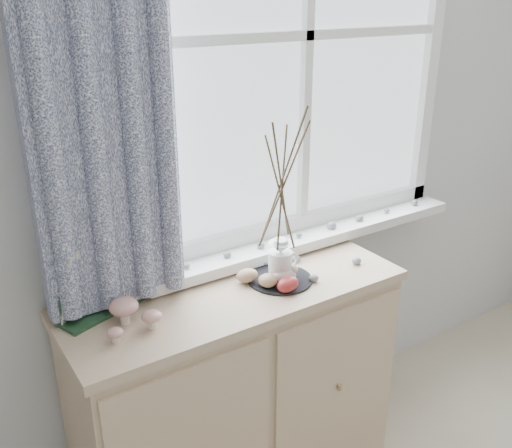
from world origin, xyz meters
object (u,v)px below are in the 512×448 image
Objects in this scene: sideboard at (238,391)px; twig_pitcher at (282,182)px; botanical_book at (106,278)px; toadstool_cluster at (129,312)px.

twig_pitcher is (0.17, -0.02, 0.79)m from sideboard.
twig_pitcher reaches higher than botanical_book.
botanical_book reaches higher than toadstool_cluster.
toadstool_cluster reaches higher than sideboard.
twig_pitcher reaches higher than sideboard.
sideboard is at bearing 2.08° from toadstool_cluster.
botanical_book is 2.11× the size of toadstool_cluster.
twig_pitcher is at bearing -30.21° from botanical_book.
sideboard is 0.61m from toadstool_cluster.
toadstool_cluster is at bearing -94.92° from botanical_book.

